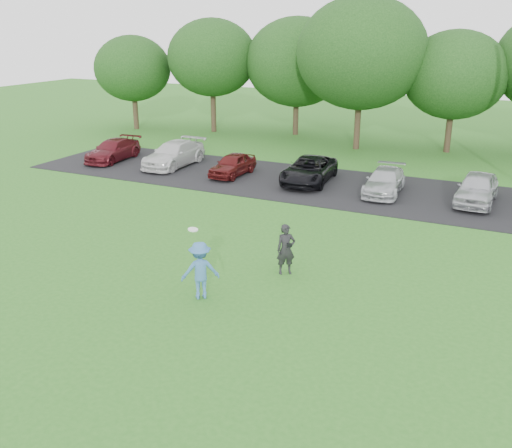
{
  "coord_description": "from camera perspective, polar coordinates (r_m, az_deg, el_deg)",
  "views": [
    {
      "loc": [
        7.02,
        -11.26,
        7.06
      ],
      "look_at": [
        0.0,
        3.5,
        1.3
      ],
      "focal_mm": 40.0,
      "sensor_mm": 36.0,
      "label": 1
    }
  ],
  "objects": [
    {
      "name": "ground",
      "position": [
        15.03,
        -5.81,
        -8.72
      ],
      "size": [
        100.0,
        100.0,
        0.0
      ],
      "primitive_type": "plane",
      "color": "#2A6C1F",
      "rests_on": "ground"
    },
    {
      "name": "parking_lot",
      "position": [
        26.21,
        8.97,
        3.59
      ],
      "size": [
        32.0,
        6.5,
        0.03
      ],
      "primitive_type": "cube",
      "color": "black",
      "rests_on": "ground"
    },
    {
      "name": "frisbee_player",
      "position": [
        15.41,
        -5.6,
        -4.62
      ],
      "size": [
        1.19,
        1.1,
        1.96
      ],
      "color": "teal",
      "rests_on": "ground"
    },
    {
      "name": "camera_bystander",
      "position": [
        16.84,
        3.01,
        -2.55
      ],
      "size": [
        0.67,
        0.63,
        1.54
      ],
      "color": "black",
      "rests_on": "ground"
    },
    {
      "name": "parked_cars",
      "position": [
        25.93,
        10.32,
        4.71
      ],
      "size": [
        27.93,
        4.75,
        1.26
      ],
      "color": "#57131A",
      "rests_on": "parking_lot"
    },
    {
      "name": "tree_row",
      "position": [
        34.53,
        16.8,
        15.06
      ],
      "size": [
        42.39,
        9.85,
        8.64
      ],
      "color": "#38281C",
      "rests_on": "ground"
    }
  ]
}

